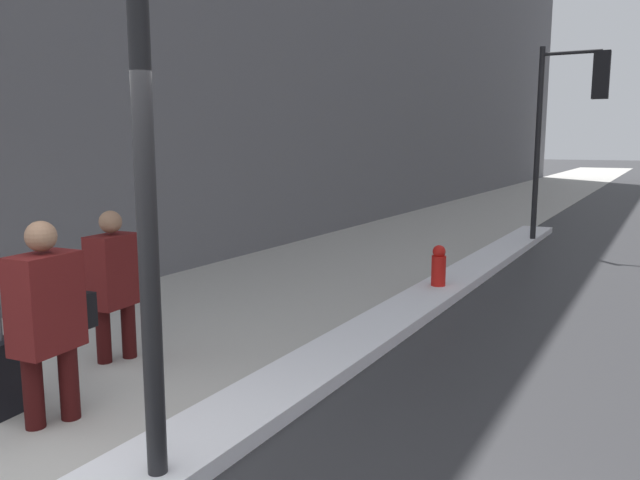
{
  "coord_description": "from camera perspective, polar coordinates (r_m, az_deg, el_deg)",
  "views": [
    {
      "loc": [
        2.93,
        -1.87,
        2.11
      ],
      "look_at": [
        -0.4,
        4.0,
        1.05
      ],
      "focal_mm": 35.0,
      "sensor_mm": 36.0,
      "label": 1
    }
  ],
  "objects": [
    {
      "name": "traffic_light_near",
      "position": [
        13.51,
        22.31,
        11.56
      ],
      "size": [
        1.31,
        0.32,
        3.99
      ],
      "rotation": [
        0.0,
        0.0,
        0.03
      ],
      "color": "black",
      "rests_on": "ground"
    },
    {
      "name": "building_facade_left",
      "position": [
        24.46,
        5.34,
        19.85
      ],
      "size": [
        6.0,
        36.0,
        13.52
      ],
      "color": "slate",
      "rests_on": "ground"
    },
    {
      "name": "pedestrian_nearside",
      "position": [
        6.28,
        -18.37,
        -3.39
      ],
      "size": [
        0.33,
        0.5,
        1.48
      ],
      "rotation": [
        0.0,
        0.0,
        -1.47
      ],
      "color": "#340C0C",
      "rests_on": "ground"
    },
    {
      "name": "sidewalk_slab",
      "position": [
        17.7,
        13.16,
        1.87
      ],
      "size": [
        4.0,
        80.0,
        0.01
      ],
      "color": "#B2AFA8",
      "rests_on": "ground"
    },
    {
      "name": "pedestrian_with_shoulder_bag",
      "position": [
        5.04,
        -23.63,
        -6.2
      ],
      "size": [
        0.34,
        0.73,
        1.55
      ],
      "rotation": [
        0.0,
        0.0,
        -1.47
      ],
      "color": "#340C0C",
      "rests_on": "ground"
    },
    {
      "name": "fire_hydrant",
      "position": [
        8.85,
        10.79,
        -2.73
      ],
      "size": [
        0.2,
        0.2,
        0.7
      ],
      "color": "red",
      "rests_on": "ground"
    },
    {
      "name": "rolling_suitcase",
      "position": [
        5.54,
        -26.88,
        -11.14
      ],
      "size": [
        0.26,
        0.38,
        0.95
      ],
      "rotation": [
        0.0,
        0.0,
        -1.47
      ],
      "color": "black",
      "rests_on": "ground"
    },
    {
      "name": "snow_bank_curb",
      "position": [
        8.71,
        10.46,
        -4.82
      ],
      "size": [
        0.66,
        14.68,
        0.13
      ],
      "color": "white",
      "rests_on": "ground"
    }
  ]
}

